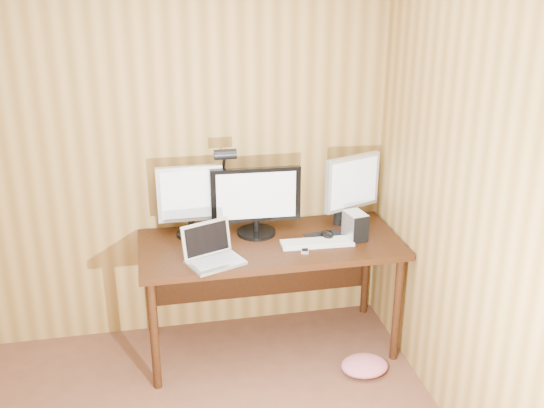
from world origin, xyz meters
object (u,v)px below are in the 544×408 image
object	(u,v)px
monitor_center	(256,200)
mouse	(327,234)
monitor_left	(190,199)
hard_drive	(355,226)
speaker	(338,215)
monitor_right	(352,187)
desk	(268,255)
desk_lamp	(225,176)
phone	(305,250)
keyboard	(317,243)
laptop	(212,252)

from	to	relation	value
monitor_center	mouse	size ratio (longest dim) A/B	4.75
mouse	monitor_left	bearing A→B (deg)	145.07
hard_drive	speaker	world-z (taller)	hard_drive
monitor_center	mouse	world-z (taller)	monitor_center
monitor_right	mouse	distance (m)	0.37
desk	desk_lamp	bearing A→B (deg)	146.36
monitor_right	mouse	bearing A→B (deg)	-158.20
mouse	hard_drive	world-z (taller)	hard_drive
phone	desk_lamp	xyz separation A→B (m)	(-0.42, 0.40, 0.36)
monitor_right	speaker	world-z (taller)	monitor_right
desk	mouse	distance (m)	0.39
monitor_center	speaker	world-z (taller)	monitor_center
monitor_left	phone	xyz separation A→B (m)	(0.64, -0.36, -0.24)
monitor_left	keyboard	bearing A→B (deg)	-21.04
desk	mouse	bearing A→B (deg)	-13.19
keyboard	desk_lamp	world-z (taller)	desk_lamp
monitor_left	hard_drive	bearing A→B (deg)	-14.03
speaker	monitor_left	bearing A→B (deg)	179.49
mouse	phone	bearing A→B (deg)	-160.35
monitor_center	monitor_left	size ratio (longest dim) A/B	1.23
monitor_center	monitor_left	xyz separation A→B (m)	(-0.40, 0.05, 0.02)
monitor_right	desk_lamp	size ratio (longest dim) A/B	0.77
monitor_right	monitor_left	bearing A→B (deg)	158.96
hard_drive	phone	xyz separation A→B (m)	(-0.35, -0.11, -0.08)
laptop	hard_drive	bearing A→B (deg)	-13.33
speaker	desk_lamp	bearing A→B (deg)	176.12
laptop	monitor_right	bearing A→B (deg)	-0.14
desk_lamp	desk	bearing A→B (deg)	-36.94
mouse	hard_drive	xyz separation A→B (m)	(0.17, -0.04, 0.06)
desk	hard_drive	xyz separation A→B (m)	(0.52, -0.13, 0.21)
laptop	desk_lamp	xyz separation A→B (m)	(0.14, 0.42, 0.31)
hard_drive	monitor_center	bearing A→B (deg)	151.35
laptop	hard_drive	size ratio (longest dim) A/B	2.14
monitor_left	desk_lamp	xyz separation A→B (m)	(0.22, 0.04, 0.12)
desk	monitor_center	world-z (taller)	monitor_center
monitor_right	hard_drive	bearing A→B (deg)	-122.97
monitor_right	phone	world-z (taller)	monitor_right
monitor_left	laptop	distance (m)	0.44
monitor_left	monitor_right	xyz separation A→B (m)	(1.04, -0.00, 0.00)
laptop	speaker	size ratio (longest dim) A/B	2.85
desk_lamp	monitor_right	bearing A→B (deg)	-6.22
desk	monitor_right	world-z (taller)	monitor_right
monitor_center	laptop	bearing A→B (deg)	-131.58
monitor_right	hard_drive	distance (m)	0.30
desk_lamp	mouse	bearing A→B (deg)	-25.55
desk	hard_drive	distance (m)	0.58
desk	monitor_right	distance (m)	0.70
desk_lamp	laptop	bearing A→B (deg)	-111.43
monitor_left	monitor_right	distance (m)	1.04
laptop	phone	world-z (taller)	laptop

